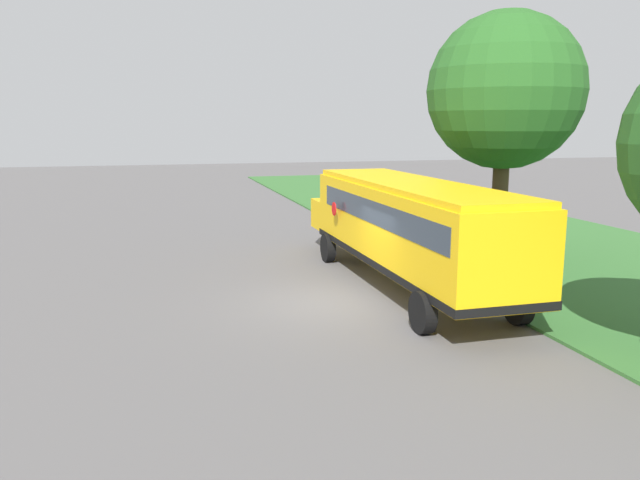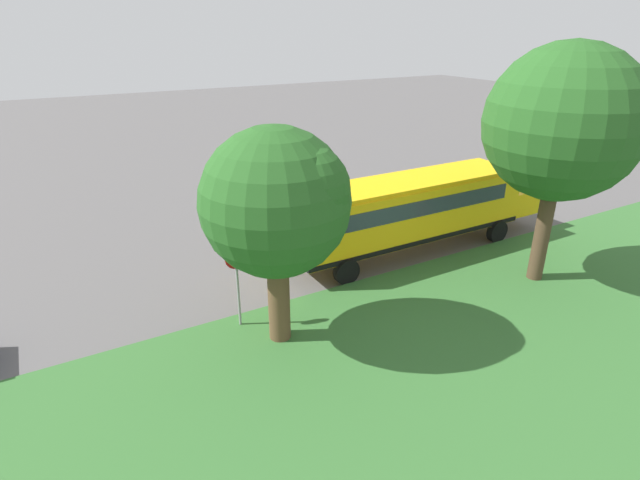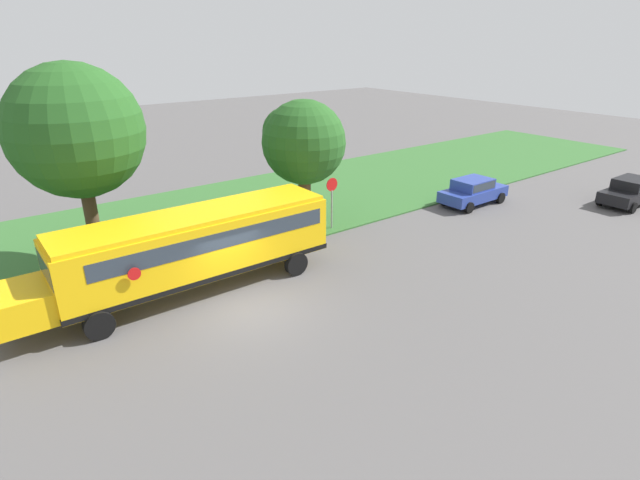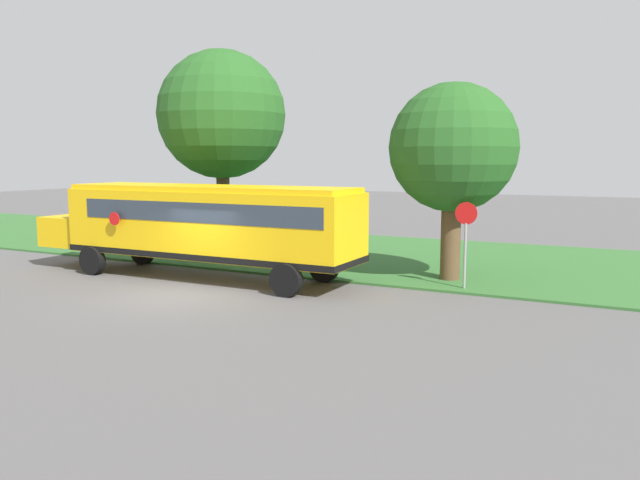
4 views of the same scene
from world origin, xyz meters
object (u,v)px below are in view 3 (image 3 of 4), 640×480
at_px(oak_tree_beside_bus, 74,129).
at_px(stop_sign, 332,197).
at_px(school_bus, 191,245).
at_px(car_blue_nearest, 473,190).
at_px(oak_tree_roadside_mid, 301,141).
at_px(car_black_middle, 631,190).

bearing_deg(oak_tree_beside_bus, stop_sign, 77.09).
relative_size(school_bus, stop_sign, 4.53).
relative_size(car_blue_nearest, oak_tree_beside_bus, 0.52).
height_order(school_bus, stop_sign, school_bus).
bearing_deg(school_bus, car_blue_nearest, 90.64).
bearing_deg(car_blue_nearest, oak_tree_beside_bus, -102.06).
relative_size(oak_tree_beside_bus, oak_tree_roadside_mid, 1.30).
relative_size(school_bus, oak_tree_roadside_mid, 1.91).
relative_size(school_bus, car_black_middle, 2.82).
bearing_deg(stop_sign, school_bus, -76.67).
xyz_separation_m(car_blue_nearest, stop_sign, (-1.80, -9.21, 0.86)).
bearing_deg(oak_tree_beside_bus, school_bus, 28.47).
height_order(car_blue_nearest, car_black_middle, same).
relative_size(car_black_middle, oak_tree_roadside_mid, 0.68).
height_order(car_black_middle, stop_sign, stop_sign).
xyz_separation_m(car_black_middle, oak_tree_roadside_mid, (-8.76, -17.54, 3.57)).
bearing_deg(car_blue_nearest, school_bus, -89.36).
xyz_separation_m(car_black_middle, stop_sign, (-7.40, -16.66, 0.86)).
xyz_separation_m(car_blue_nearest, car_black_middle, (5.60, 7.44, 0.00)).
bearing_deg(school_bus, car_black_middle, 77.85).
height_order(oak_tree_beside_bus, oak_tree_roadside_mid, oak_tree_beside_bus).
distance_m(school_bus, car_black_middle, 25.69).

